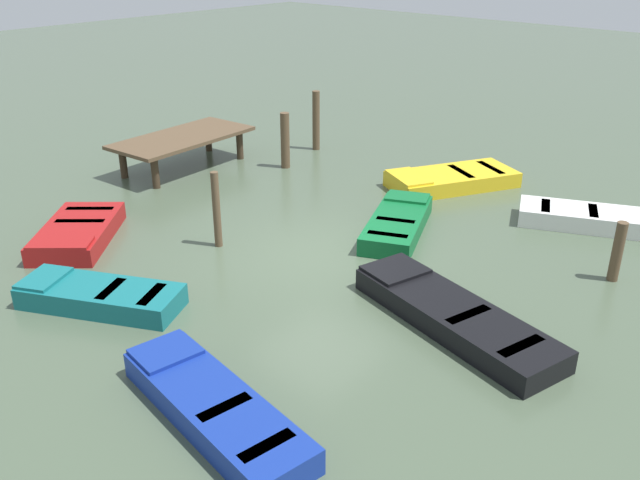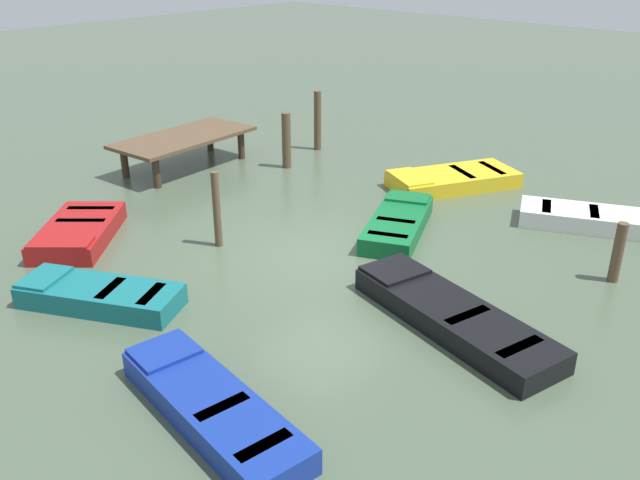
# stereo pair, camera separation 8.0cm
# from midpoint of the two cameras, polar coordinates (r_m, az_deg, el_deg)

# --- Properties ---
(ground_plane) EXTENTS (80.00, 80.00, 0.00)m
(ground_plane) POSITION_cam_midpoint_polar(r_m,az_deg,el_deg) (14.30, -0.16, -1.28)
(ground_plane) COLOR #475642
(dock_segment) EXTENTS (4.16, 2.23, 0.95)m
(dock_segment) POSITION_cam_midpoint_polar(r_m,az_deg,el_deg) (19.83, -11.63, 8.27)
(dock_segment) COLOR brown
(dock_segment) RESTS_ON ground_plane
(rowboat_green) EXTENTS (3.18, 2.25, 0.46)m
(rowboat_green) POSITION_cam_midpoint_polar(r_m,az_deg,el_deg) (15.41, 6.41, 1.43)
(rowboat_green) COLOR #0F602D
(rowboat_green) RESTS_ON ground_plane
(rowboat_blue) EXTENTS (1.52, 3.66, 0.46)m
(rowboat_blue) POSITION_cam_midpoint_polar(r_m,az_deg,el_deg) (9.80, -9.19, -13.71)
(rowboat_blue) COLOR navy
(rowboat_blue) RESTS_ON ground_plane
(rowboat_red) EXTENTS (2.93, 2.84, 0.46)m
(rowboat_red) POSITION_cam_midpoint_polar(r_m,az_deg,el_deg) (15.78, -19.91, 0.61)
(rowboat_red) COLOR maroon
(rowboat_red) RESTS_ON ground_plane
(rowboat_white) EXTENTS (2.61, 3.93, 0.46)m
(rowboat_white) POSITION_cam_midpoint_polar(r_m,az_deg,el_deg) (16.84, 22.91, 1.61)
(rowboat_white) COLOR silver
(rowboat_white) RESTS_ON ground_plane
(rowboat_teal) EXTENTS (2.29, 3.10, 0.46)m
(rowboat_teal) POSITION_cam_midpoint_polar(r_m,az_deg,el_deg) (12.95, -18.26, -4.48)
(rowboat_teal) COLOR #14666B
(rowboat_teal) RESTS_ON ground_plane
(rowboat_black) EXTENTS (2.16, 4.28, 0.46)m
(rowboat_black) POSITION_cam_midpoint_polar(r_m,az_deg,el_deg) (11.94, 10.97, -6.21)
(rowboat_black) COLOR black
(rowboat_black) RESTS_ON ground_plane
(rowboat_yellow) EXTENTS (3.68, 2.87, 0.46)m
(rowboat_yellow) POSITION_cam_midpoint_polar(r_m,az_deg,el_deg) (18.44, 10.89, 5.09)
(rowboat_yellow) COLOR gold
(rowboat_yellow) RESTS_ON ground_plane
(mooring_piling_far_left) EXTENTS (0.21, 0.21, 1.23)m
(mooring_piling_far_left) POSITION_cam_midpoint_polar(r_m,az_deg,el_deg) (14.22, 23.65, -0.91)
(mooring_piling_far_left) COLOR brown
(mooring_piling_far_left) RESTS_ON ground_plane
(mooring_piling_center) EXTENTS (0.17, 0.17, 1.69)m
(mooring_piling_center) POSITION_cam_midpoint_polar(r_m,az_deg,el_deg) (14.56, -8.88, 2.54)
(mooring_piling_center) COLOR brown
(mooring_piling_center) RESTS_ON ground_plane
(mooring_piling_near_right) EXTENTS (0.23, 0.23, 1.83)m
(mooring_piling_near_right) POSITION_cam_midpoint_polar(r_m,az_deg,el_deg) (21.17, -0.45, 10.04)
(mooring_piling_near_right) COLOR brown
(mooring_piling_near_right) RESTS_ON ground_plane
(mooring_piling_mid_left) EXTENTS (0.26, 0.26, 1.60)m
(mooring_piling_mid_left) POSITION_cam_midpoint_polar(r_m,az_deg,el_deg) (19.51, -3.08, 8.38)
(mooring_piling_mid_left) COLOR brown
(mooring_piling_mid_left) RESTS_ON ground_plane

